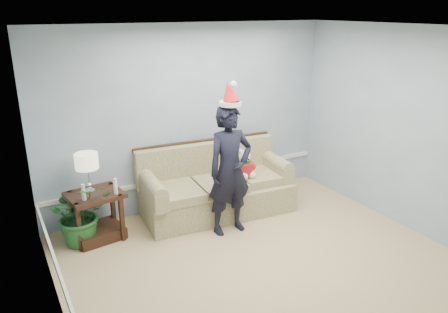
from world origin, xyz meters
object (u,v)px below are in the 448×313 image
side_table (97,221)px  table_lamp (87,163)px  man (230,170)px  teddy_bear (244,167)px  sofa (215,188)px  houseplant (80,213)px

side_table → table_lamp: table_lamp is taller
man → teddy_bear: (0.50, 0.44, -0.18)m
sofa → table_lamp: size_ratio=4.31×
table_lamp → man: man is taller
side_table → teddy_bear: size_ratio=1.65×
sofa → teddy_bear: size_ratio=5.02×
houseplant → man: (1.83, -0.63, 0.45)m
side_table → houseplant: (-0.20, -0.02, 0.17)m
sofa → man: man is taller
table_lamp → teddy_bear: size_ratio=1.16×
side_table → table_lamp: (-0.04, 0.07, 0.79)m
table_lamp → teddy_bear: bearing=-7.4°
houseplant → teddy_bear: teddy_bear is taller
houseplant → sofa: bearing=-0.1°
side_table → man: bearing=-21.8°
table_lamp → houseplant: table_lamp is taller
side_table → houseplant: bearing=-175.6°
houseplant → teddy_bear: 2.35m
sofa → teddy_bear: 0.54m
sofa → side_table: sofa is taller
houseplant → man: bearing=-19.1°
houseplant → teddy_bear: (2.32, -0.19, 0.28)m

